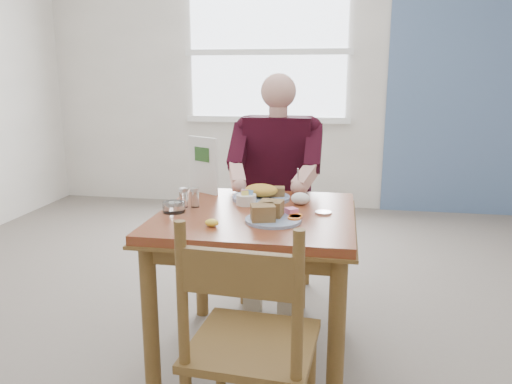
% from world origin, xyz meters
% --- Properties ---
extents(floor, '(6.00, 6.00, 0.00)m').
position_xyz_m(floor, '(0.00, 0.00, 0.00)').
color(floor, '#6A5D56').
rests_on(floor, ground).
extents(wall_back, '(5.50, 0.00, 5.50)m').
position_xyz_m(wall_back, '(0.00, 3.00, 1.40)').
color(wall_back, silver).
rests_on(wall_back, ground).
extents(accent_panel, '(1.60, 0.02, 2.80)m').
position_xyz_m(accent_panel, '(1.60, 2.98, 1.40)').
color(accent_panel, slate).
rests_on(accent_panel, ground).
extents(lemon_wedge, '(0.07, 0.06, 0.03)m').
position_xyz_m(lemon_wedge, '(-0.15, -0.26, 0.77)').
color(lemon_wedge, yellow).
rests_on(lemon_wedge, table).
extents(napkin, '(0.11, 0.10, 0.06)m').
position_xyz_m(napkin, '(0.19, 0.17, 0.78)').
color(napkin, white).
rests_on(napkin, table).
extents(metal_dish, '(0.09, 0.09, 0.01)m').
position_xyz_m(metal_dish, '(0.31, 0.02, 0.75)').
color(metal_dish, silver).
rests_on(metal_dish, table).
extents(window, '(1.72, 0.04, 1.42)m').
position_xyz_m(window, '(-0.40, 2.97, 1.60)').
color(window, white).
rests_on(window, wall_back).
extents(table, '(0.92, 0.92, 0.75)m').
position_xyz_m(table, '(0.00, 0.00, 0.64)').
color(table, maroon).
rests_on(table, ground).
extents(chair_far, '(0.42, 0.42, 0.95)m').
position_xyz_m(chair_far, '(0.00, 0.80, 0.48)').
color(chair_far, brown).
rests_on(chair_far, ground).
extents(chair_near, '(0.45, 0.45, 0.95)m').
position_xyz_m(chair_near, '(0.10, -0.73, 0.48)').
color(chair_near, brown).
rests_on(chair_near, ground).
extents(diner, '(0.53, 0.56, 1.39)m').
position_xyz_m(diner, '(0.00, 0.71, 0.81)').
color(diner, tan).
rests_on(diner, chair_far).
extents(near_plate, '(0.28, 0.28, 0.08)m').
position_xyz_m(near_plate, '(0.09, -0.14, 0.78)').
color(near_plate, white).
rests_on(near_plate, table).
extents(far_plate, '(0.34, 0.34, 0.08)m').
position_xyz_m(far_plate, '(-0.01, 0.24, 0.78)').
color(far_plate, white).
rests_on(far_plate, table).
extents(caddy, '(0.12, 0.12, 0.07)m').
position_xyz_m(caddy, '(-0.07, 0.12, 0.78)').
color(caddy, white).
rests_on(caddy, table).
extents(shakers, '(0.10, 0.06, 0.09)m').
position_xyz_m(shakers, '(-0.33, 0.03, 0.80)').
color(shakers, white).
rests_on(shakers, table).
extents(creamer, '(0.13, 0.13, 0.05)m').
position_xyz_m(creamer, '(-0.38, -0.07, 0.77)').
color(creamer, white).
rests_on(creamer, table).
extents(menu, '(0.18, 0.12, 0.30)m').
position_xyz_m(menu, '(-0.35, 0.33, 0.90)').
color(menu, white).
rests_on(menu, table).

